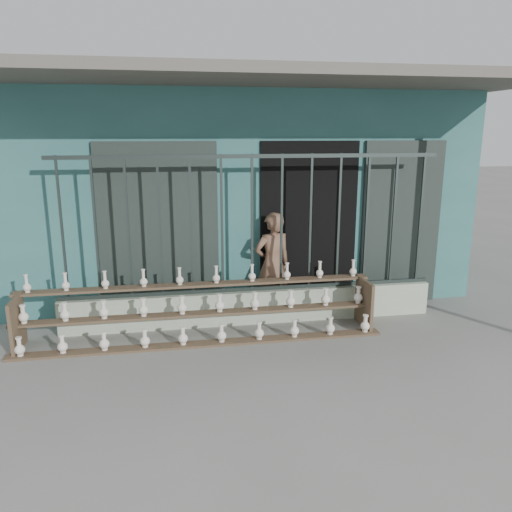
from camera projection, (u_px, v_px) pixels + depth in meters
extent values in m
plane|color=slate|center=(271.00, 364.00, 5.55)|extent=(60.00, 60.00, 0.00)
cube|color=#2F6463|center=(225.00, 183.00, 9.28)|extent=(7.00, 5.00, 3.20)
cube|color=black|center=(308.00, 226.00, 7.15)|extent=(1.40, 0.12, 2.40)
cube|color=black|center=(159.00, 232.00, 6.76)|extent=(1.60, 0.08, 2.40)
cube|color=black|center=(400.00, 224.00, 7.35)|extent=(1.20, 0.08, 2.40)
cube|color=#59544C|center=(253.00, 77.00, 5.94)|extent=(7.40, 2.00, 0.12)
cube|color=#ADBCA1|center=(252.00, 306.00, 6.74)|extent=(5.00, 0.20, 0.45)
cube|color=#283330|center=(62.00, 230.00, 6.07)|extent=(0.03, 0.03, 1.80)
cube|color=#283330|center=(95.00, 229.00, 6.14)|extent=(0.03, 0.03, 1.80)
cube|color=#283330|center=(128.00, 228.00, 6.21)|extent=(0.03, 0.03, 1.80)
cube|color=#283330|center=(160.00, 227.00, 6.27)|extent=(0.03, 0.03, 1.80)
cube|color=#283330|center=(191.00, 226.00, 6.34)|extent=(0.03, 0.03, 1.80)
cube|color=#283330|center=(222.00, 225.00, 6.40)|extent=(0.03, 0.03, 1.80)
cube|color=#283330|center=(252.00, 224.00, 6.47)|extent=(0.03, 0.03, 1.80)
cube|color=#283330|center=(281.00, 223.00, 6.53)|extent=(0.03, 0.03, 1.80)
cube|color=#283330|center=(310.00, 223.00, 6.60)|extent=(0.03, 0.03, 1.80)
cube|color=#283330|center=(339.00, 222.00, 6.66)|extent=(0.03, 0.03, 1.80)
cube|color=#283330|center=(366.00, 221.00, 6.73)|extent=(0.03, 0.03, 1.80)
cube|color=#283330|center=(394.00, 220.00, 6.79)|extent=(0.03, 0.03, 1.80)
cube|color=#283330|center=(420.00, 219.00, 6.86)|extent=(0.03, 0.03, 1.80)
cube|color=#283330|center=(252.00, 156.00, 6.26)|extent=(5.00, 0.04, 0.05)
cube|color=#283330|center=(252.00, 289.00, 6.68)|extent=(5.00, 0.04, 0.05)
cube|color=brown|center=(203.00, 344.00, 6.05)|extent=(4.50, 0.18, 0.03)
cube|color=brown|center=(201.00, 314.00, 6.21)|extent=(4.50, 0.18, 0.03)
cube|color=brown|center=(199.00, 285.00, 6.38)|extent=(4.50, 0.18, 0.03)
cube|color=brown|center=(17.00, 324.00, 5.85)|extent=(0.04, 0.55, 0.64)
cube|color=brown|center=(364.00, 303.00, 6.57)|extent=(0.04, 0.55, 0.64)
imported|color=brown|center=(272.00, 264.00, 6.92)|extent=(0.60, 0.47, 1.46)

